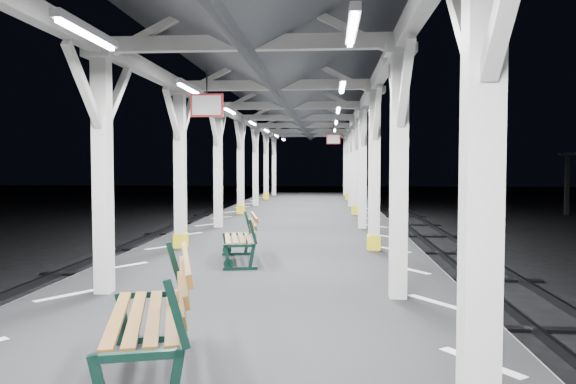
# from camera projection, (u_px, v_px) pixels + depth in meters

# --- Properties ---
(ground) EXTENTS (120.00, 120.00, 0.00)m
(ground) POSITION_uv_depth(u_px,v_px,m) (265.00, 326.00, 9.63)
(ground) COLOR black
(ground) RESTS_ON ground
(platform) EXTENTS (6.00, 50.00, 1.00)m
(platform) POSITION_uv_depth(u_px,v_px,m) (265.00, 297.00, 9.61)
(platform) COLOR black
(platform) RESTS_ON ground
(hazard_stripes_left) EXTENTS (1.00, 48.00, 0.01)m
(hazard_stripes_left) POSITION_uv_depth(u_px,v_px,m) (125.00, 266.00, 9.76)
(hazard_stripes_left) COLOR silver
(hazard_stripes_left) RESTS_ON platform
(hazard_stripes_right) EXTENTS (1.00, 48.00, 0.01)m
(hazard_stripes_right) POSITION_uv_depth(u_px,v_px,m) (410.00, 270.00, 9.40)
(hazard_stripes_right) COLOR silver
(hazard_stripes_right) RESTS_ON platform
(track_right) EXTENTS (2.20, 60.00, 0.16)m
(track_right) POSITION_uv_depth(u_px,v_px,m) (566.00, 327.00, 9.27)
(track_right) COLOR #2D2D33
(track_right) RESTS_ON ground
(canopy) EXTENTS (5.40, 49.00, 4.65)m
(canopy) POSITION_uv_depth(u_px,v_px,m) (265.00, 58.00, 9.39)
(canopy) COLOR silver
(canopy) RESTS_ON platform
(bench_near) EXTENTS (1.18, 2.00, 1.02)m
(bench_near) POSITION_uv_depth(u_px,v_px,m) (159.00, 312.00, 4.68)
(bench_near) COLOR black
(bench_near) RESTS_ON platform
(bench_mid) EXTENTS (0.89, 1.68, 0.87)m
(bench_mid) POSITION_uv_depth(u_px,v_px,m) (244.00, 237.00, 10.13)
(bench_mid) COLOR black
(bench_mid) RESTS_ON platform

